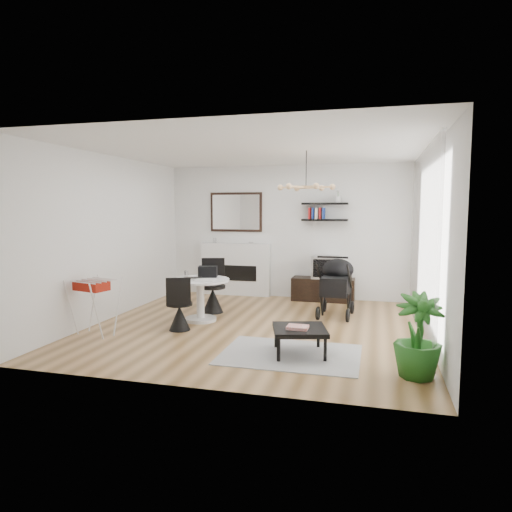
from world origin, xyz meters
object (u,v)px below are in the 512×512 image
(fireplace, at_px, (235,263))
(drying_rack, at_px, (95,306))
(crt_tv, at_px, (325,267))
(stroller, at_px, (336,289))
(coffee_table, at_px, (300,331))
(potted_plant, at_px, (418,336))
(tv_console, at_px, (323,289))
(dining_table, at_px, (200,293))

(fireplace, bearing_deg, drying_rack, -106.72)
(crt_tv, xyz_separation_m, stroller, (0.32, -1.19, -0.21))
(crt_tv, relative_size, coffee_table, 0.63)
(drying_rack, bearing_deg, stroller, 47.21)
(fireplace, relative_size, drying_rack, 2.64)
(stroller, relative_size, potted_plant, 1.18)
(tv_console, bearing_deg, stroller, -73.30)
(tv_console, relative_size, dining_table, 1.29)
(fireplace, distance_m, potted_plant, 5.22)
(stroller, distance_m, potted_plant, 2.89)
(tv_console, distance_m, crt_tv, 0.45)
(crt_tv, distance_m, drying_rack, 4.44)
(stroller, bearing_deg, tv_console, 110.22)
(fireplace, relative_size, dining_table, 2.29)
(fireplace, xyz_separation_m, potted_plant, (3.32, -4.02, -0.22))
(crt_tv, bearing_deg, dining_table, -129.95)
(crt_tv, bearing_deg, drying_rack, -131.61)
(crt_tv, xyz_separation_m, potted_plant, (1.42, -3.87, -0.22))
(stroller, bearing_deg, potted_plant, -64.20)
(tv_console, bearing_deg, drying_rack, -131.23)
(tv_console, distance_m, dining_table, 2.77)
(fireplace, height_order, coffee_table, fireplace)
(crt_tv, distance_m, stroller, 1.25)
(tv_console, distance_m, stroller, 1.27)
(fireplace, distance_m, tv_console, 1.93)
(coffee_table, bearing_deg, crt_tv, 90.98)
(stroller, height_order, potted_plant, stroller)
(dining_table, height_order, drying_rack, drying_rack)
(dining_table, bearing_deg, tv_console, 50.68)
(stroller, bearing_deg, coffee_table, -93.16)
(crt_tv, relative_size, dining_table, 0.53)
(fireplace, bearing_deg, stroller, -31.12)
(stroller, distance_m, coffee_table, 2.26)
(fireplace, xyz_separation_m, dining_table, (0.12, -2.28, -0.23))
(drying_rack, distance_m, coffee_table, 3.01)
(crt_tv, distance_m, dining_table, 2.79)
(fireplace, bearing_deg, tv_console, -4.51)
(crt_tv, xyz_separation_m, dining_table, (-1.79, -2.13, -0.22))
(drying_rack, bearing_deg, fireplace, 87.48)
(dining_table, bearing_deg, potted_plant, -28.48)
(dining_table, height_order, coffee_table, dining_table)
(crt_tv, height_order, drying_rack, crt_tv)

